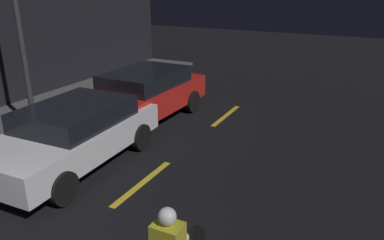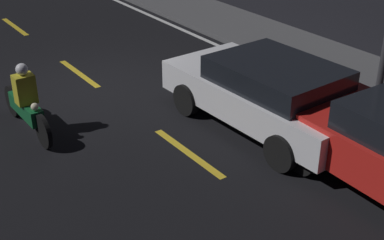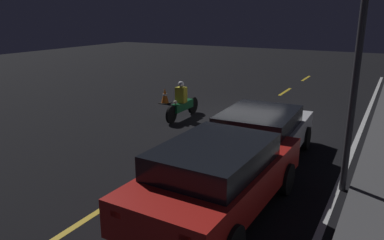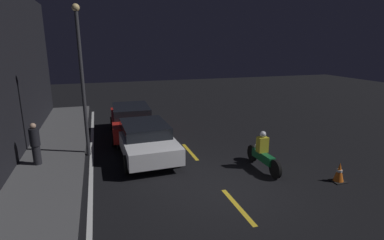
# 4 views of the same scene
# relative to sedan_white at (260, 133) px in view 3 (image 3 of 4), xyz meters

# --- Properties ---
(ground_plane) EXTENTS (56.00, 56.00, 0.00)m
(ground_plane) POSITION_rel_sedan_white_xyz_m (-3.55, -1.81, -0.73)
(ground_plane) COLOR black
(lane_dash_a) EXTENTS (2.00, 0.14, 0.01)m
(lane_dash_a) POSITION_rel_sedan_white_xyz_m (-13.55, -1.81, -0.73)
(lane_dash_a) COLOR gold
(lane_dash_a) RESTS_ON ground
(lane_dash_b) EXTENTS (2.00, 0.14, 0.01)m
(lane_dash_b) POSITION_rel_sedan_white_xyz_m (-9.05, -1.81, -0.73)
(lane_dash_b) COLOR gold
(lane_dash_b) RESTS_ON ground
(lane_dash_c) EXTENTS (2.00, 0.14, 0.01)m
(lane_dash_c) POSITION_rel_sedan_white_xyz_m (-4.55, -1.81, -0.73)
(lane_dash_c) COLOR gold
(lane_dash_c) RESTS_ON ground
(lane_dash_d) EXTENTS (2.00, 0.14, 0.01)m
(lane_dash_d) POSITION_rel_sedan_white_xyz_m (-0.05, -1.81, -0.73)
(lane_dash_d) COLOR gold
(lane_dash_d) RESTS_ON ground
(lane_dash_e) EXTENTS (2.00, 0.14, 0.01)m
(lane_dash_e) POSITION_rel_sedan_white_xyz_m (4.45, -1.81, -0.73)
(lane_dash_e) COLOR gold
(lane_dash_e) RESTS_ON ground
(lane_solid_kerb) EXTENTS (25.20, 0.14, 0.01)m
(lane_solid_kerb) POSITION_rel_sedan_white_xyz_m (-3.55, 2.09, -0.73)
(lane_solid_kerb) COLOR silver
(lane_solid_kerb) RESTS_ON ground
(sedan_white) EXTENTS (4.25, 2.14, 1.34)m
(sedan_white) POSITION_rel_sedan_white_xyz_m (0.00, 0.00, 0.00)
(sedan_white) COLOR silver
(sedan_white) RESTS_ON ground
(taxi_red) EXTENTS (4.49, 2.10, 1.44)m
(taxi_red) POSITION_rel_sedan_white_xyz_m (3.00, 0.20, 0.05)
(taxi_red) COLOR red
(taxi_red) RESTS_ON ground
(motorcycle) EXTENTS (2.20, 0.36, 1.38)m
(motorcycle) POSITION_rel_sedan_white_xyz_m (-2.48, -3.79, -0.17)
(motorcycle) COLOR black
(motorcycle) RESTS_ON ground
(traffic_cone_near) EXTENTS (0.42, 0.42, 0.66)m
(traffic_cone_near) POSITION_rel_sedan_white_xyz_m (-4.13, -5.63, -0.41)
(traffic_cone_near) COLOR black
(traffic_cone_near) RESTS_ON ground
(street_lamp) EXTENTS (0.28, 0.28, 5.76)m
(street_lamp) POSITION_rel_sedan_white_xyz_m (0.83, 2.19, 2.51)
(street_lamp) COLOR #333338
(street_lamp) RESTS_ON ground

